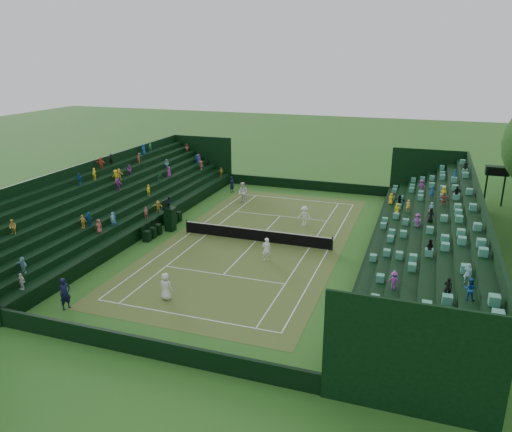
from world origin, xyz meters
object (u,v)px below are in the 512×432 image
Objects in this scene: umpire_chair at (170,216)px; player_far_east at (304,216)px; player_near_west at (166,286)px; player_near_east at (267,249)px; player_far_west at (243,193)px; tennis_net at (256,235)px.

umpire_chair reaches higher than player_far_east.
umpire_chair reaches higher than player_near_west.
player_near_east is at bearing -99.52° from player_far_east.
player_far_west is 1.19× the size of player_far_east.
umpire_chair reaches higher than player_near_east.
tennis_net is at bearing -93.47° from player_near_west.
tennis_net is at bearing -0.16° from umpire_chair.
player_near_west is at bearing -99.85° from tennis_net.
player_near_east is 0.84× the size of player_far_west.
player_near_west is 0.82× the size of player_far_west.
tennis_net is at bearing -86.42° from player_near_east.
tennis_net is 5.88× the size of player_far_west.
player_far_east is at bearing -99.77° from player_near_west.
player_far_west is at bearing 73.22° from umpire_chair.
player_near_west is (5.43, -10.51, -0.39)m from umpire_chair.
umpire_chair reaches higher than tennis_net.
player_far_west is at bearing 142.73° from player_far_east.
player_near_west is 8.12m from player_near_east.
umpire_chair is at bearing -46.27° from player_near_east.
umpire_chair is 9.59m from player_far_west.
player_near_east is 1.01× the size of player_far_east.
umpire_chair is at bearing -159.23° from player_far_east.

